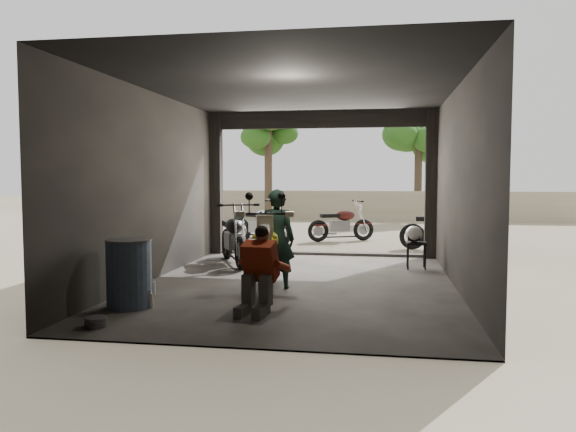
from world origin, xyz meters
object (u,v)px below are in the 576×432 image
(mechanic, at_px, (257,272))
(sign_post, at_px, (489,181))
(main_bike, at_px, (268,250))
(helmet, at_px, (414,234))
(outside_bike_b, at_px, (341,221))
(left_bike, at_px, (233,234))
(rider, at_px, (276,239))
(outside_bike_c, at_px, (443,226))
(outside_bike_a, at_px, (261,221))
(stool, at_px, (416,246))
(oil_drum, at_px, (129,274))

(mechanic, height_order, sign_post, sign_post)
(main_bike, xyz_separation_m, helmet, (2.35, 2.45, 0.04))
(outside_bike_b, distance_m, helmet, 4.76)
(mechanic, xyz_separation_m, sign_post, (4.02, 6.56, 1.12))
(left_bike, height_order, rider, rider)
(outside_bike_b, relative_size, sign_post, 0.67)
(outside_bike_b, distance_m, outside_bike_c, 2.96)
(main_bike, height_order, sign_post, sign_post)
(outside_bike_a, bearing_deg, left_bike, -146.43)
(mechanic, bearing_deg, stool, 68.67)
(oil_drum, bearing_deg, stool, 44.03)
(stool, bearing_deg, left_bike, 179.29)
(helmet, relative_size, sign_post, 0.14)
(sign_post, bearing_deg, rider, -120.63)
(rider, distance_m, sign_post, 6.46)
(mechanic, relative_size, helmet, 3.23)
(outside_bike_a, distance_m, helmet, 5.11)
(helmet, height_order, sign_post, sign_post)
(left_bike, height_order, outside_bike_b, left_bike)
(outside_bike_c, height_order, oil_drum, outside_bike_c)
(outside_bike_b, bearing_deg, main_bike, 150.23)
(outside_bike_a, height_order, oil_drum, outside_bike_a)
(outside_bike_a, bearing_deg, stool, -102.33)
(main_bike, xyz_separation_m, mechanic, (0.16, -1.50, -0.09))
(mechanic, bearing_deg, outside_bike_c, 74.63)
(rider, xyz_separation_m, oil_drum, (-1.72, -1.58, -0.33))
(main_bike, distance_m, stool, 3.40)
(main_bike, bearing_deg, outside_bike_a, 95.57)
(outside_bike_c, relative_size, stool, 3.36)
(oil_drum, bearing_deg, outside_bike_c, 54.89)
(outside_bike_a, bearing_deg, mechanic, -137.59)
(main_bike, height_order, rider, rider)
(outside_bike_b, bearing_deg, left_bike, 132.92)
(left_bike, bearing_deg, helmet, -25.66)
(helmet, bearing_deg, sign_post, 66.42)
(stool, distance_m, oil_drum, 5.56)
(left_bike, relative_size, stool, 3.53)
(sign_post, bearing_deg, stool, -115.09)
(left_bike, height_order, mechanic, left_bike)
(outside_bike_b, xyz_separation_m, stool, (1.74, -4.49, -0.11))
(rider, distance_m, mechanic, 1.64)
(outside_bike_a, xyz_separation_m, helmet, (3.73, -3.48, 0.08))
(helmet, bearing_deg, outside_bike_b, 122.30)
(outside_bike_b, bearing_deg, oil_drum, 140.54)
(stool, bearing_deg, outside_bike_a, 136.99)
(left_bike, relative_size, outside_bike_a, 1.04)
(main_bike, distance_m, sign_post, 6.64)
(rider, relative_size, helmet, 4.65)
(stool, height_order, sign_post, sign_post)
(outside_bike_a, bearing_deg, oil_drum, -151.04)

